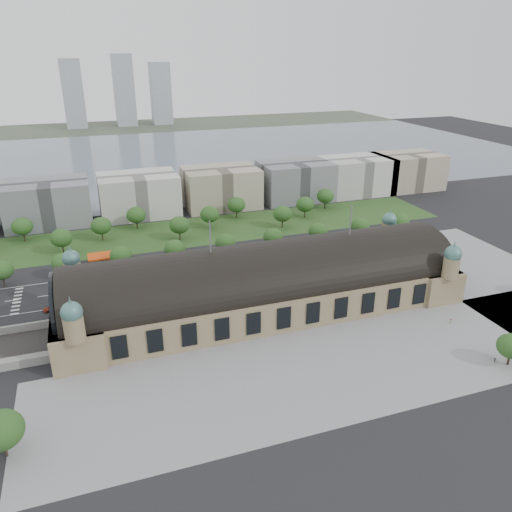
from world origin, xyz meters
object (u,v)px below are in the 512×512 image
object	(u,v)px
traffic_car_1	(77,290)
bus_mid	(285,270)
petrol_station	(106,256)
traffic_car_3	(183,272)
traffic_car_2	(108,288)
parked_car_0	(53,309)
pedestrian_4	(495,360)
traffic_car_5	(315,254)
parked_car_4	(181,289)
bus_west	(203,282)
parked_car_3	(149,298)
parked_car_1	(51,308)
parked_car_2	(137,296)
pedestrian_0	(451,321)
traffic_car_4	(248,274)
parked_car_6	(142,299)
parked_car_5	(179,289)
traffic_car_6	(375,249)
bus_east	(311,266)

from	to	relation	value
traffic_car_1	bus_mid	bearing A→B (deg)	-103.31
petrol_station	traffic_car_3	xyz separation A→B (m)	(30.76, -23.93, -2.31)
traffic_car_3	traffic_car_2	bearing A→B (deg)	93.48
parked_car_0	pedestrian_4	bearing A→B (deg)	31.92
petrol_station	bus_mid	world-z (taller)	petrol_station
traffic_car_3	traffic_car_5	distance (m)	64.27
parked_car_4	bus_west	distance (m)	9.65
traffic_car_3	parked_car_3	distance (m)	26.92
parked_car_1	bus_west	distance (m)	59.68
traffic_car_5	parked_car_2	size ratio (longest dim) A/B	0.95
parked_car_3	bus_west	world-z (taller)	bus_west
traffic_car_5	pedestrian_0	size ratio (longest dim) A/B	2.36
traffic_car_4	parked_car_4	bearing A→B (deg)	-79.00
traffic_car_4	parked_car_3	bearing A→B (deg)	-76.98
traffic_car_5	parked_car_0	xyz separation A→B (m)	(-117.44, -16.93, 0.05)
parked_car_3	parked_car_4	size ratio (longest dim) A/B	0.86
parked_car_4	bus_mid	world-z (taller)	bus_mid
parked_car_6	traffic_car_1	bearing A→B (deg)	-161.34
traffic_car_1	parked_car_4	bearing A→B (deg)	-113.70
traffic_car_3	bus_west	world-z (taller)	bus_west
parked_car_5	traffic_car_6	bearing A→B (deg)	68.78
traffic_car_1	bus_mid	distance (m)	88.14
traffic_car_6	parked_car_2	distance (m)	116.80
traffic_car_3	traffic_car_4	xyz separation A→B (m)	(26.78, -11.11, 0.00)
traffic_car_4	parked_car_5	xyz separation A→B (m)	(-31.68, -5.25, 0.03)
parked_car_0	parked_car_1	bearing A→B (deg)	-150.34
parked_car_4	bus_east	bearing A→B (deg)	60.18
parked_car_4	parked_car_5	size ratio (longest dim) A/B	0.95
traffic_car_2	parked_car_4	size ratio (longest dim) A/B	1.18
traffic_car_5	parked_car_0	distance (m)	118.65
traffic_car_2	parked_car_2	world-z (taller)	traffic_car_2
parked_car_6	bus_east	size ratio (longest dim) A/B	0.37
parked_car_1	pedestrian_0	bearing A→B (deg)	36.98
traffic_car_4	traffic_car_1	bearing A→B (deg)	-94.75
parked_car_0	parked_car_3	distance (m)	35.71
pedestrian_0	traffic_car_3	bearing A→B (deg)	116.47
traffic_car_3	traffic_car_6	xyz separation A→B (m)	(94.58, -4.76, 0.10)
traffic_car_1	parked_car_1	xyz separation A→B (m)	(-9.56, -12.73, 0.13)
parked_car_1	pedestrian_4	bearing A→B (deg)	28.16
bus_west	parked_car_0	bearing A→B (deg)	94.40
parked_car_3	parked_car_4	distance (m)	14.43
petrol_station	traffic_car_2	distance (m)	29.49
traffic_car_2	bus_mid	bearing A→B (deg)	84.12
traffic_car_4	bus_west	xyz separation A→B (m)	(-21.13, -3.25, 0.93)
traffic_car_2	bus_mid	size ratio (longest dim) A/B	0.49
parked_car_0	pedestrian_0	size ratio (longest dim) A/B	2.52
traffic_car_2	parked_car_0	size ratio (longest dim) A/B	1.17
parked_car_1	bus_west	world-z (taller)	bus_west
parked_car_4	parked_car_5	bearing A→B (deg)	-121.74
parked_car_6	pedestrian_0	world-z (taller)	pedestrian_0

